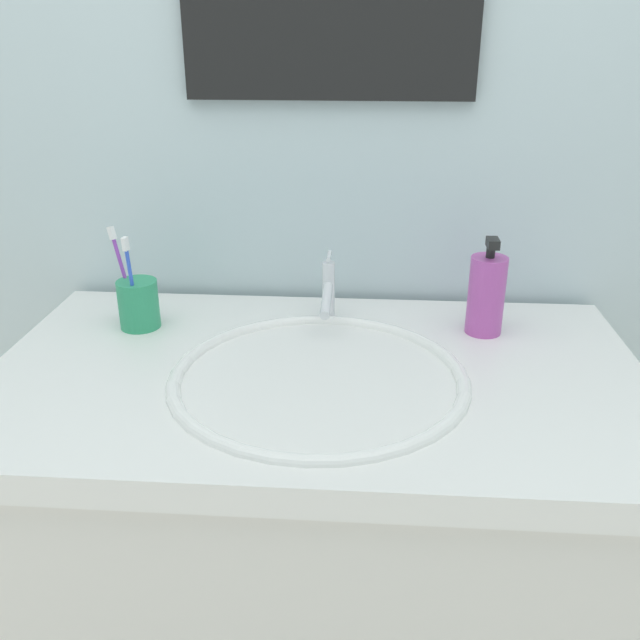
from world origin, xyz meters
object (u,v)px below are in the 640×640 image
faucet (328,292)px  toothbrush_blue (131,277)px  toothbrush_purple (122,269)px  toothbrush_cup (139,304)px  soap_dispenser (486,294)px

faucet → toothbrush_blue: size_ratio=0.87×
toothbrush_purple → toothbrush_cup: bearing=-31.7°
toothbrush_purple → toothbrush_blue: bearing=-54.0°
toothbrush_cup → toothbrush_purple: toothbrush_purple is taller
toothbrush_blue → toothbrush_purple: bearing=126.0°
toothbrush_purple → soap_dispenser: toothbrush_purple is taller
faucet → toothbrush_blue: 0.36m
toothbrush_purple → soap_dispenser: bearing=0.3°
faucet → toothbrush_blue: toothbrush_blue is taller
toothbrush_blue → soap_dispenser: 0.64m
soap_dispenser → faucet: bearing=174.6°
toothbrush_cup → toothbrush_purple: (-0.03, 0.02, 0.06)m
soap_dispenser → toothbrush_blue: bearing=-176.0°
faucet → soap_dispenser: size_ratio=0.84×
toothbrush_cup → soap_dispenser: 0.64m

